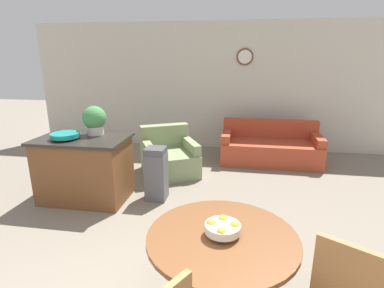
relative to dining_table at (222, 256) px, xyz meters
name	(u,v)px	position (x,y,z in m)	size (l,w,h in m)	color
wall_back	(212,87)	(-0.55, 4.71, 0.77)	(8.00, 0.09, 2.70)	beige
dining_table	(222,256)	(0.00, 0.00, 0.00)	(1.09, 1.09, 0.75)	brown
fruit_bowl	(223,228)	(0.00, 0.00, 0.23)	(0.25, 0.25, 0.11)	silver
kitchen_island	(85,168)	(-2.05, 1.80, -0.13)	(1.24, 0.80, 0.91)	brown
teal_bowl	(65,135)	(-2.23, 1.70, 0.38)	(0.38, 0.38, 0.08)	teal
potted_plant	(94,120)	(-1.94, 2.00, 0.54)	(0.33, 0.33, 0.41)	beige
trash_bin	(156,174)	(-1.05, 1.96, -0.20)	(0.29, 0.29, 0.77)	#56565B
couch	(270,148)	(0.69, 3.87, -0.31)	(1.86, 0.91, 0.77)	#B24228
armchair	(169,158)	(-1.11, 2.98, -0.31)	(1.20, 1.23, 0.80)	gray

